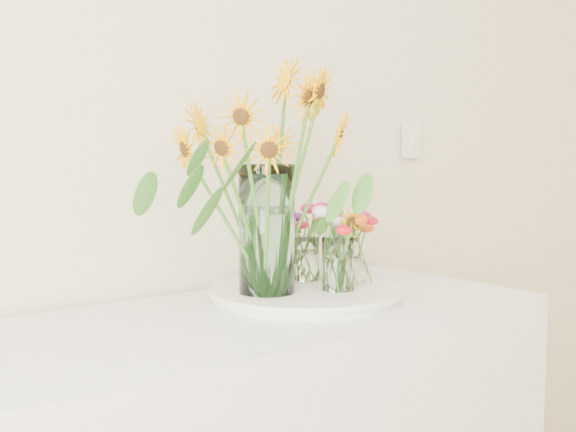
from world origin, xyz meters
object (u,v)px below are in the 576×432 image
(tray, at_px, (305,295))
(small_vase_a, at_px, (338,265))
(small_vase_c, at_px, (306,259))
(small_vase_b, at_px, (352,261))
(mason_jar, at_px, (267,230))

(tray, height_order, small_vase_a, small_vase_a)
(tray, xyz_separation_m, small_vase_a, (0.04, -0.07, 0.08))
(tray, xyz_separation_m, small_vase_c, (0.07, 0.08, 0.07))
(small_vase_b, height_order, small_vase_c, small_vase_b)
(mason_jar, height_order, small_vase_a, mason_jar)
(tray, relative_size, small_vase_c, 3.82)
(mason_jar, relative_size, small_vase_a, 2.32)
(mason_jar, bearing_deg, small_vase_b, -5.11)
(small_vase_b, distance_m, small_vase_c, 0.12)
(small_vase_b, bearing_deg, small_vase_c, 127.27)
(mason_jar, xyz_separation_m, small_vase_c, (0.18, 0.07, -0.10))
(tray, bearing_deg, small_vase_b, -4.71)
(small_vase_a, bearing_deg, small_vase_c, 79.67)
(tray, height_order, small_vase_c, small_vase_c)
(tray, xyz_separation_m, mason_jar, (-0.11, 0.01, 0.17))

